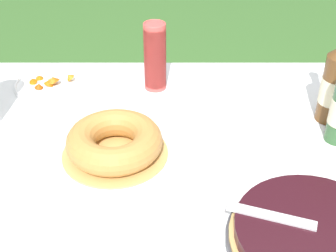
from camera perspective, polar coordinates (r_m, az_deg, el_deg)
garden_table at (r=1.31m, az=1.38°, el=-6.53°), size 1.51×1.13×0.78m
tablecloth at (r=1.27m, az=1.42°, el=-4.47°), size 1.52×1.14×0.10m
berry_tart at (r=1.06m, az=17.48°, el=-12.88°), size 0.37×0.37×0.06m
serving_knife at (r=1.04m, az=19.44°, el=-11.82°), size 0.36×0.15×0.01m
bundt_cake at (r=1.25m, az=-6.46°, el=-1.96°), size 0.29×0.29×0.08m
cup_stack at (r=1.53m, az=-1.50°, el=8.43°), size 0.07×0.07×0.23m
snack_plate_left at (r=1.63m, az=-14.08°, el=5.10°), size 0.24×0.24×0.05m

